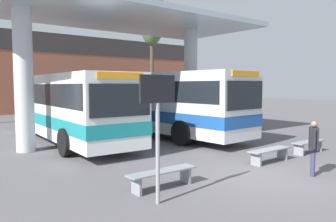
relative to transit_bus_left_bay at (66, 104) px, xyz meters
The scene contains 12 objects.
ground_plane 9.69m from the transit_bus_left_bay, 77.21° to the right, with size 100.00×100.00×0.00m, color #565456.
townhouse_backdrop 16.95m from the transit_bus_left_bay, 82.76° to the left, with size 40.00×0.58×7.52m.
station_canopy 4.24m from the transit_bus_left_bay, 34.78° to the right, with size 13.66×6.35×5.83m.
transit_bus_left_bay is the anchor object (origin of this frame).
transit_bus_center_bay 4.47m from the transit_bus_left_bay, ahead, with size 3.06×12.56×3.19m.
waiting_bench_near_pillar 9.36m from the transit_bus_left_bay, 66.29° to the right, with size 1.84×0.44×0.46m.
waiting_bench_mid_platform 8.62m from the transit_bus_left_bay, 95.36° to the right, with size 1.92×0.44×0.46m.
waiting_bench_far_platform 10.59m from the transit_bus_left_bay, 53.84° to the right, with size 1.66×0.44×0.46m.
info_sign_platform 9.38m from the transit_bus_left_bay, 99.27° to the right, with size 0.90×0.09×2.81m.
pedestrian_waiting 10.75m from the transit_bus_left_bay, 72.18° to the right, with size 0.53×0.42×1.57m.
poplar_tree_behind_right 17.09m from the transit_bus_left_bay, 39.91° to the left, with size 2.42×2.42×11.58m.
parked_car_street 16.10m from the transit_bus_left_bay, 58.69° to the left, with size 4.60×2.25×2.10m.
Camera 1 is at (-7.75, -5.61, 2.58)m, focal length 35.00 mm.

